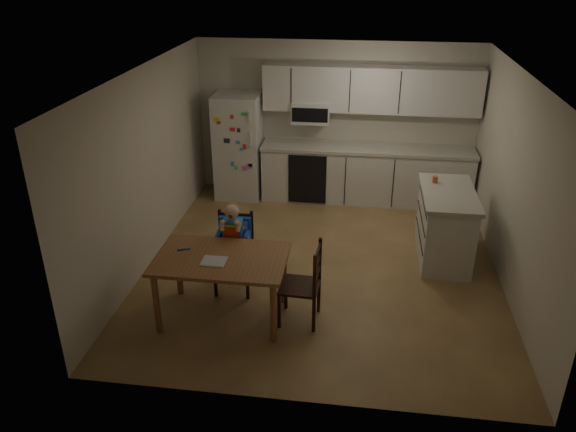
# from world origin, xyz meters

# --- Properties ---
(room) EXTENTS (4.52, 5.01, 2.51)m
(room) POSITION_xyz_m (0.00, 0.48, 1.25)
(room) COLOR brown
(room) RESTS_ON ground
(refrigerator) EXTENTS (0.72, 0.70, 1.70)m
(refrigerator) POSITION_xyz_m (-1.55, 2.15, 0.85)
(refrigerator) COLOR silver
(refrigerator) RESTS_ON ground
(kitchen_run) EXTENTS (3.37, 0.62, 2.15)m
(kitchen_run) POSITION_xyz_m (0.50, 2.24, 0.88)
(kitchen_run) COLOR silver
(kitchen_run) RESTS_ON ground
(kitchen_island) EXTENTS (0.68, 1.29, 0.95)m
(kitchen_island) POSITION_xyz_m (1.58, 0.42, 0.48)
(kitchen_island) COLOR silver
(kitchen_island) RESTS_ON ground
(red_cup) EXTENTS (0.07, 0.07, 0.09)m
(red_cup) POSITION_xyz_m (1.43, 0.72, 1.00)
(red_cup) COLOR #C7552B
(red_cup) RESTS_ON kitchen_island
(dining_table) EXTENTS (1.42, 0.91, 0.76)m
(dining_table) POSITION_xyz_m (-1.00, -1.29, 0.66)
(dining_table) COLOR brown
(dining_table) RESTS_ON ground
(napkin) EXTENTS (0.26, 0.22, 0.01)m
(napkin) POSITION_xyz_m (-1.05, -1.39, 0.77)
(napkin) COLOR silver
(napkin) RESTS_ON dining_table
(toddler_spoon) EXTENTS (0.12, 0.06, 0.02)m
(toddler_spoon) POSITION_xyz_m (-1.45, -1.19, 0.77)
(toddler_spoon) COLOR blue
(toddler_spoon) RESTS_ON dining_table
(chair_booster) EXTENTS (0.44, 0.44, 1.13)m
(chair_booster) POSITION_xyz_m (-1.00, -0.67, 0.68)
(chair_booster) COLOR black
(chair_booster) RESTS_ON ground
(chair_side) EXTENTS (0.44, 0.44, 0.95)m
(chair_side) POSITION_xyz_m (-0.05, -1.25, 0.54)
(chair_side) COLOR black
(chair_side) RESTS_ON ground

